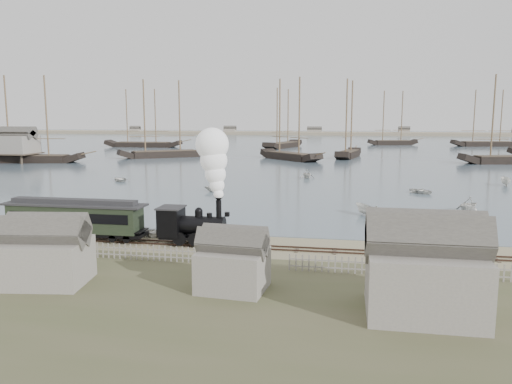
# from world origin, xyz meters

# --- Properties ---
(ground) EXTENTS (600.00, 600.00, 0.00)m
(ground) POSITION_xyz_m (0.00, 0.00, 0.00)
(ground) COLOR tan
(ground) RESTS_ON ground
(harbor_water) EXTENTS (600.00, 336.00, 0.06)m
(harbor_water) POSITION_xyz_m (0.00, 170.00, 0.03)
(harbor_water) COLOR #485C67
(harbor_water) RESTS_ON ground
(rail_track) EXTENTS (120.00, 1.80, 0.16)m
(rail_track) POSITION_xyz_m (0.00, -2.00, 0.04)
(rail_track) COLOR #3D2921
(rail_track) RESTS_ON ground
(picket_fence_west) EXTENTS (19.00, 0.10, 1.20)m
(picket_fence_west) POSITION_xyz_m (-6.50, -7.00, 0.00)
(picket_fence_west) COLOR gray
(picket_fence_west) RESTS_ON ground
(picket_fence_east) EXTENTS (15.00, 0.10, 1.20)m
(picket_fence_east) POSITION_xyz_m (12.50, -7.50, 0.00)
(picket_fence_east) COLOR gray
(picket_fence_east) RESTS_ON ground
(shed_left) EXTENTS (5.00, 4.00, 4.10)m
(shed_left) POSITION_xyz_m (-10.00, -13.00, 0.00)
(shed_left) COLOR gray
(shed_left) RESTS_ON ground
(shed_mid) EXTENTS (4.00, 3.50, 3.60)m
(shed_mid) POSITION_xyz_m (2.00, -12.00, 0.00)
(shed_mid) COLOR gray
(shed_mid) RESTS_ON ground
(shed_right) EXTENTS (6.00, 5.00, 5.10)m
(shed_right) POSITION_xyz_m (13.00, -14.00, 0.00)
(shed_right) COLOR gray
(shed_right) RESTS_ON ground
(far_spit) EXTENTS (500.00, 20.00, 1.80)m
(far_spit) POSITION_xyz_m (0.00, 250.00, 0.00)
(far_spit) COLOR tan
(far_spit) RESTS_ON ground
(locomotive) EXTENTS (7.54, 2.81, 9.39)m
(locomotive) POSITION_xyz_m (-2.22, -2.00, 4.33)
(locomotive) COLOR black
(locomotive) RESTS_ON ground
(passenger_coach) EXTENTS (12.71, 2.45, 3.09)m
(passenger_coach) POSITION_xyz_m (-14.38, -2.00, 1.97)
(passenger_coach) COLOR black
(passenger_coach) RESTS_ON ground
(beached_dinghy) EXTENTS (2.78, 3.61, 0.69)m
(beached_dinghy) POSITION_xyz_m (-8.10, 0.30, 0.35)
(beached_dinghy) COLOR silver
(beached_dinghy) RESTS_ON ground
(rowboat_0) EXTENTS (5.22, 4.62, 0.89)m
(rowboat_0) POSITION_xyz_m (-21.19, 13.04, 0.51)
(rowboat_0) COLOR silver
(rowboat_0) RESTS_ON harbor_water
(rowboat_1) EXTENTS (2.70, 3.00, 1.40)m
(rowboat_1) POSITION_xyz_m (-9.77, 26.85, 0.76)
(rowboat_1) COLOR silver
(rowboat_1) RESTS_ON harbor_water
(rowboat_2) EXTENTS (3.19, 2.97, 1.23)m
(rowboat_2) POSITION_xyz_m (10.99, 13.21, 0.67)
(rowboat_2) COLOR silver
(rowboat_2) RESTS_ON harbor_water
(rowboat_3) EXTENTS (4.17, 4.23, 0.72)m
(rowboat_3) POSITION_xyz_m (19.08, 30.42, 0.42)
(rowboat_3) COLOR silver
(rowboat_3) RESTS_ON harbor_water
(rowboat_4) EXTENTS (4.17, 4.18, 1.67)m
(rowboat_4) POSITION_xyz_m (22.35, 17.52, 0.90)
(rowboat_4) COLOR silver
(rowboat_4) RESTS_ON harbor_water
(rowboat_5) EXTENTS (3.52, 1.69, 1.31)m
(rowboat_5) POSITION_xyz_m (32.90, 40.73, 0.72)
(rowboat_5) COLOR silver
(rowboat_5) RESTS_ON harbor_water
(rowboat_6) EXTENTS (4.09, 4.15, 0.71)m
(rowboat_6) POSITION_xyz_m (-28.04, 35.30, 0.41)
(rowboat_6) COLOR silver
(rowboat_6) RESTS_ON harbor_water
(rowboat_7) EXTENTS (3.73, 3.52, 1.56)m
(rowboat_7) POSITION_xyz_m (2.07, 44.72, 0.84)
(rowboat_7) COLOR silver
(rowboat_7) RESTS_ON harbor_water
(schooner_0) EXTENTS (24.31, 9.23, 20.00)m
(schooner_0) POSITION_xyz_m (-63.22, 63.23, 10.06)
(schooner_0) COLOR black
(schooner_0) RESTS_ON harbor_water
(schooner_1) EXTENTS (22.80, 18.00, 20.00)m
(schooner_1) POSITION_xyz_m (-37.95, 82.65, 10.06)
(schooner_1) COLOR black
(schooner_1) RESTS_ON harbor_water
(schooner_2) EXTENTS (17.52, 17.91, 20.00)m
(schooner_2) POSITION_xyz_m (-5.06, 81.27, 10.06)
(schooner_2) COLOR black
(schooner_2) RESTS_ON harbor_water
(schooner_3) EXTENTS (7.49, 18.16, 20.00)m
(schooner_3) POSITION_xyz_m (9.15, 90.50, 10.06)
(schooner_3) COLOR black
(schooner_3) RESTS_ON harbor_water
(schooner_6) EXTENTS (26.96, 6.94, 20.00)m
(schooner_6) POSITION_xyz_m (-60.98, 122.93, 10.06)
(schooner_6) COLOR black
(schooner_6) RESTS_ON harbor_water
(schooner_7) EXTENTS (11.93, 23.79, 20.00)m
(schooner_7) POSITION_xyz_m (-12.74, 128.34, 10.06)
(schooner_7) COLOR black
(schooner_7) RESTS_ON harbor_water
(schooner_8) EXTENTS (18.60, 8.54, 20.00)m
(schooner_8) POSITION_xyz_m (25.40, 151.12, 10.06)
(schooner_8) COLOR black
(schooner_8) RESTS_ON harbor_water
(schooner_9) EXTENTS (25.70, 10.38, 20.00)m
(schooner_9) POSITION_xyz_m (57.98, 149.11, 10.06)
(schooner_9) COLOR black
(schooner_9) RESTS_ON harbor_water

